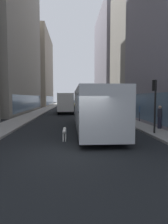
% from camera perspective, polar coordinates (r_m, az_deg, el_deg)
% --- Properties ---
extents(ground_plane, '(120.00, 120.00, 0.00)m').
position_cam_1_polar(ground_plane, '(43.50, -3.28, 1.13)').
color(ground_plane, black).
extents(sidewalk_left, '(2.40, 110.00, 0.15)m').
position_cam_1_polar(sidewalk_left, '(43.81, -10.76, 1.18)').
color(sidewalk_left, gray).
rests_on(sidewalk_left, ground).
extents(sidewalk_right, '(2.40, 110.00, 0.15)m').
position_cam_1_polar(sidewalk_right, '(43.93, 4.17, 1.26)').
color(sidewalk_right, gray).
rests_on(sidewalk_right, ground).
extents(building_left_mid, '(9.19, 22.73, 32.66)m').
position_cam_1_polar(building_left_mid, '(37.68, -23.72, 25.62)').
color(building_left_mid, gray).
rests_on(building_left_mid, ground).
extents(building_left_far, '(10.83, 19.98, 20.12)m').
position_cam_1_polar(building_left_far, '(57.68, -15.62, 11.78)').
color(building_left_far, '#A0937F').
rests_on(building_left_far, ground).
extents(building_right_mid, '(8.08, 15.30, 22.26)m').
position_cam_1_polar(building_right_mid, '(36.44, 16.88, 17.96)').
color(building_right_mid, gray).
rests_on(building_right_mid, ground).
extents(building_right_far, '(8.90, 22.26, 25.91)m').
position_cam_1_polar(building_right_far, '(56.19, 9.20, 15.07)').
color(building_right_far, slate).
rests_on(building_right_far, ground).
extents(transit_bus, '(2.78, 11.53, 3.05)m').
position_cam_1_polar(transit_bus, '(14.29, 2.71, 1.72)').
color(transit_bus, '#999EA3').
rests_on(transit_bus, ground).
extents(car_grey_wagon, '(1.83, 4.04, 1.62)m').
position_cam_1_polar(car_grey_wagon, '(55.63, -2.18, 2.68)').
color(car_grey_wagon, slate).
rests_on(car_grey_wagon, ground).
extents(car_black_suv, '(1.71, 3.98, 1.62)m').
position_cam_1_polar(car_black_suv, '(31.48, 2.04, 1.41)').
color(car_black_suv, black).
rests_on(car_black_suv, ground).
extents(car_yellow_taxi, '(1.79, 3.96, 1.62)m').
position_cam_1_polar(car_yellow_taxi, '(45.83, -1.82, 2.33)').
color(car_yellow_taxi, yellow).
rests_on(car_yellow_taxi, ground).
extents(box_truck, '(2.30, 7.50, 3.05)m').
position_cam_1_polar(box_truck, '(29.86, -5.34, 2.86)').
color(box_truck, '#19519E').
rests_on(box_truck, ground).
extents(dalmatian_dog, '(0.22, 0.96, 0.72)m').
position_cam_1_polar(dalmatian_dog, '(10.87, -5.85, -5.84)').
color(dalmatian_dog, white).
rests_on(dalmatian_dog, ground).
extents(pedestrian_with_handbag, '(0.45, 0.34, 1.69)m').
position_cam_1_polar(pedestrian_with_handbag, '(15.08, 21.69, -1.36)').
color(pedestrian_with_handbag, '#1E1E2D').
rests_on(pedestrian_with_handbag, sidewalk_right).
extents(pedestrian_in_coat, '(0.34, 0.34, 1.69)m').
position_cam_1_polar(pedestrian_in_coat, '(19.23, 16.55, -0.07)').
color(pedestrian_in_coat, '#1E1E2D').
rests_on(pedestrian_in_coat, sidewalk_right).
extents(traffic_light_near, '(0.24, 0.41, 3.40)m').
position_cam_1_polar(traffic_light_near, '(13.03, 20.37, 4.10)').
color(traffic_light_near, black).
rests_on(traffic_light_near, sidewalk_right).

